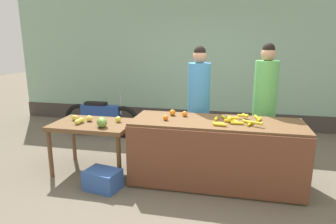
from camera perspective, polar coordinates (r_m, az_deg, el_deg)
name	(u,v)px	position (r m, az deg, el deg)	size (l,w,h in m)	color
ground_plane	(188,179)	(4.28, 3.81, -12.78)	(24.00, 24.00, 0.00)	#665B4C
market_wall_back	(208,58)	(6.64, 7.73, 10.24)	(9.09, 0.23, 3.10)	#8CB299
fruit_stall_counter	(215,152)	(4.06, 9.14, -7.72)	(2.24, 0.80, 0.87)	brown
side_table_wooden	(93,129)	(4.45, -14.30, -3.14)	(1.13, 0.74, 0.74)	brown
banana_bunch_pile	(237,120)	(3.92, 13.26, -1.56)	(0.62, 0.58, 0.07)	gold
orange_pile	(174,114)	(4.07, 1.23, -0.44)	(0.29, 0.35, 0.09)	orange
mango_papaya_pile	(96,121)	(4.28, -13.71, -1.69)	(0.78, 0.47, 0.14)	yellow
vendor_woman_blue_shirt	(198,106)	(4.56, 5.91, 1.18)	(0.34, 0.34, 1.83)	#33333D
vendor_woman_green_shirt	(264,106)	(4.63, 18.09, 1.05)	(0.34, 0.34, 1.87)	#33333D
parked_motorcycle	(101,117)	(6.10, -12.81, -0.94)	(1.60, 0.18, 0.88)	black
produce_crate	(103,180)	(4.06, -12.50, -12.62)	(0.44, 0.32, 0.26)	#3359A5
produce_sack	(159,140)	(4.93, -1.66, -5.36)	(0.36, 0.30, 0.59)	tan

